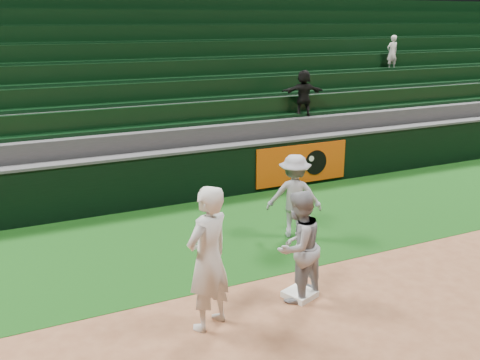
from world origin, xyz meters
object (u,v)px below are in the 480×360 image
(base_coach, at_px, (294,196))
(first_base, at_px, (300,294))
(baserunner, at_px, (298,246))
(first_baseman, at_px, (208,259))

(base_coach, bearing_deg, first_base, 89.62)
(baserunner, height_order, base_coach, baserunner)
(baserunner, bearing_deg, base_coach, -140.65)
(first_baseman, xyz_separation_m, baserunner, (1.50, 0.13, -0.16))
(first_base, xyz_separation_m, baserunner, (-0.07, -0.02, 0.82))
(first_base, xyz_separation_m, base_coach, (1.15, 2.13, 0.79))
(first_baseman, xyz_separation_m, base_coach, (2.73, 2.27, -0.19))
(first_base, bearing_deg, first_baseman, -174.61)
(baserunner, distance_m, base_coach, 2.47)
(first_baseman, height_order, baserunner, first_baseman)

